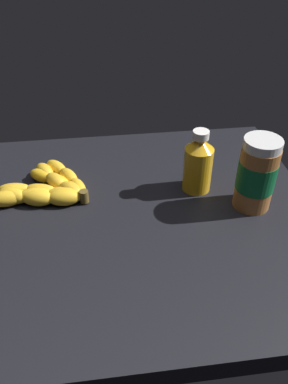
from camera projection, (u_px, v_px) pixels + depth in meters
ground_plane at (148, 221)px, 86.89cm from camera, size 71.39×75.33×4.71cm
banana_bunch at (48, 188)px, 89.76cm from camera, size 18.49×22.60×3.74cm
peanut_butter_jar at (257, 175)px, 82.54cm from camera, size 8.31×8.31×16.75cm
honey_bottle at (198, 163)px, 88.55cm from camera, size 6.63×6.63×15.28cm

